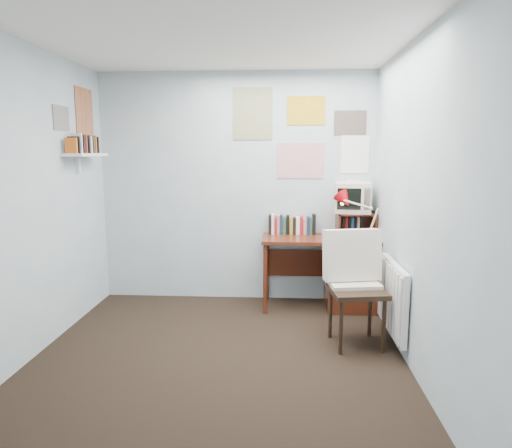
{
  "coord_description": "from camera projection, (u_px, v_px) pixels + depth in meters",
  "views": [
    {
      "loc": [
        0.5,
        -3.25,
        1.66
      ],
      "look_at": [
        0.26,
        0.93,
        0.98
      ],
      "focal_mm": 32.0,
      "sensor_mm": 36.0,
      "label": 1
    }
  ],
  "objects": [
    {
      "name": "back_wall",
      "position": [
        236.0,
        188.0,
        5.03
      ],
      "size": [
        3.0,
        0.02,
        2.5
      ],
      "primitive_type": "cube",
      "color": "silver",
      "rests_on": "ground"
    },
    {
      "name": "radiator",
      "position": [
        393.0,
        297.0,
        3.89
      ],
      "size": [
        0.09,
        0.8,
        0.6
      ],
      "primitive_type": "cube",
      "color": "white",
      "rests_on": "right_wall"
    },
    {
      "name": "tv_riser",
      "position": [
        356.0,
        224.0,
        4.85
      ],
      "size": [
        0.4,
        0.3,
        0.25
      ],
      "primitive_type": "cube",
      "color": "#562213",
      "rests_on": "desk"
    },
    {
      "name": "posters_left",
      "position": [
        73.0,
        115.0,
        4.35
      ],
      "size": [
        0.01,
        0.7,
        0.6
      ],
      "primitive_type": "cube",
      "color": "white",
      "rests_on": "left_wall"
    },
    {
      "name": "posters_back",
      "position": [
        301.0,
        133.0,
        4.88
      ],
      "size": [
        1.2,
        0.01,
        0.9
      ],
      "primitive_type": "cube",
      "color": "white",
      "rests_on": "back_wall"
    },
    {
      "name": "crt_tv",
      "position": [
        353.0,
        196.0,
        4.83
      ],
      "size": [
        0.4,
        0.37,
        0.34
      ],
      "primitive_type": "cube",
      "rotation": [
        0.0,
        0.0,
        -0.11
      ],
      "color": "beige",
      "rests_on": "tv_riser"
    },
    {
      "name": "desk_lamp",
      "position": [
        375.0,
        220.0,
        4.51
      ],
      "size": [
        0.37,
        0.33,
        0.45
      ],
      "primitive_type": "cube",
      "rotation": [
        0.0,
        0.0,
        0.23
      ],
      "color": "red",
      "rests_on": "desk"
    },
    {
      "name": "desk_chair",
      "position": [
        357.0,
        291.0,
        3.87
      ],
      "size": [
        0.55,
        0.54,
        0.96
      ],
      "primitive_type": "cube",
      "rotation": [
        0.0,
        0.0,
        0.15
      ],
      "color": "black",
      "rests_on": "ground"
    },
    {
      "name": "ceiling",
      "position": [
        210.0,
        26.0,
        3.1
      ],
      "size": [
        3.0,
        3.5,
        0.02
      ],
      "primitive_type": "cube",
      "color": "white",
      "rests_on": "back_wall"
    },
    {
      "name": "left_wall",
      "position": [
        12.0,
        206.0,
        3.39
      ],
      "size": [
        0.02,
        3.5,
        2.5
      ],
      "primitive_type": "cube",
      "color": "silver",
      "rests_on": "ground"
    },
    {
      "name": "desk",
      "position": [
        344.0,
        270.0,
        4.83
      ],
      "size": [
        1.2,
        0.55,
        0.76
      ],
      "color": "#562213",
      "rests_on": "ground"
    },
    {
      "name": "ground",
      "position": [
        215.0,
        369.0,
        3.5
      ],
      "size": [
        3.5,
        3.5,
        0.0
      ],
      "primitive_type": "plane",
      "color": "black",
      "rests_on": "ground"
    },
    {
      "name": "wall_shelf",
      "position": [
        85.0,
        155.0,
        4.41
      ],
      "size": [
        0.2,
        0.62,
        0.24
      ],
      "primitive_type": "cube",
      "color": "white",
      "rests_on": "left_wall"
    },
    {
      "name": "book_row",
      "position": [
        296.0,
        224.0,
        4.96
      ],
      "size": [
        0.6,
        0.14,
        0.22
      ],
      "primitive_type": "cube",
      "color": "#562213",
      "rests_on": "desk"
    },
    {
      "name": "right_wall",
      "position": [
        423.0,
        209.0,
        3.22
      ],
      "size": [
        0.02,
        3.5,
        2.5
      ],
      "primitive_type": "cube",
      "color": "silver",
      "rests_on": "ground"
    }
  ]
}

